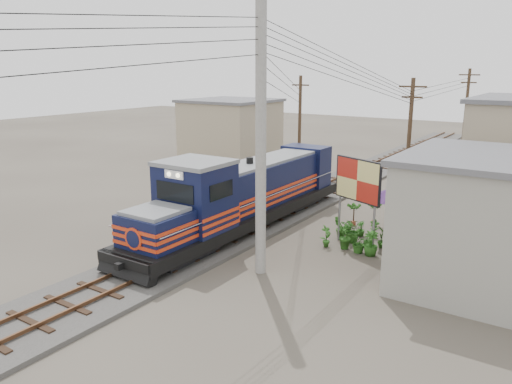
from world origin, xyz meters
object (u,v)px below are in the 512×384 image
Objects in this scene: market_umbrella at (397,193)px; vendor at (416,227)px; locomotive at (243,196)px; billboard at (358,182)px.

vendor is (0.81, 0.49, -1.53)m from market_umbrella.
locomotive is 7.94m from vendor.
locomotive reaches higher than vendor.
market_umbrella is 1.78× the size of vendor.
billboard is 3.47m from vendor.
billboard is at bearing -133.09° from market_umbrella.
market_umbrella is at bearing 69.71° from billboard.
locomotive is 7.00m from market_umbrella.
vendor is (7.47, 2.55, -0.87)m from locomotive.
market_umbrella is (6.66, 2.05, 0.66)m from locomotive.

